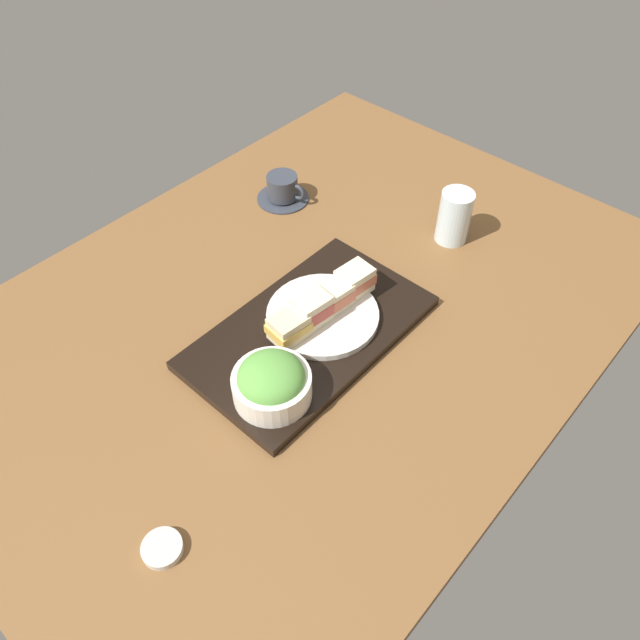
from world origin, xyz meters
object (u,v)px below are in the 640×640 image
at_px(sandwich_nearmost, 289,327).
at_px(small_sauce_dish, 162,548).
at_px(sandwich_inner_near, 312,309).
at_px(sandwich_farmost, 355,280).
at_px(sandwich_plate, 323,315).
at_px(drinking_glass, 454,217).
at_px(sandwich_inner_far, 334,296).
at_px(salad_bowl, 272,382).
at_px(coffee_cup, 283,189).

relative_size(sandwich_nearmost, small_sauce_dish, 1.25).
distance_m(sandwich_inner_near, sandwich_farmost, 0.11).
distance_m(sandwich_inner_near, small_sauce_dish, 0.47).
bearing_deg(sandwich_nearmost, sandwich_plate, -3.70).
relative_size(drinking_glass, small_sauce_dish, 1.97).
relative_size(sandwich_inner_near, sandwich_inner_far, 0.97).
bearing_deg(salad_bowl, sandwich_nearmost, 30.70).
height_order(sandwich_plate, sandwich_inner_far, sandwich_inner_far).
bearing_deg(small_sauce_dish, sandwich_nearmost, 17.83).
bearing_deg(sandwich_farmost, sandwich_plate, 176.30).
bearing_deg(salad_bowl, sandwich_inner_near, 19.97).
relative_size(salad_bowl, drinking_glass, 1.13).
relative_size(sandwich_plate, drinking_glass, 1.80).
distance_m(sandwich_plate, sandwich_nearmost, 0.09).
bearing_deg(sandwich_farmost, small_sauce_dish, -168.40).
height_order(sandwich_inner_far, coffee_cup, sandwich_inner_far).
distance_m(salad_bowl, small_sauce_dish, 0.30).
bearing_deg(coffee_cup, salad_bowl, -137.40).
relative_size(sandwich_nearmost, sandwich_inner_far, 1.04).
bearing_deg(drinking_glass, sandwich_inner_near, 174.38).
xyz_separation_m(sandwich_plate, sandwich_nearmost, (-0.08, 0.01, 0.03)).
height_order(sandwich_inner_far, sandwich_farmost, sandwich_farmost).
bearing_deg(sandwich_plate, salad_bowl, -163.31).
bearing_deg(sandwich_nearmost, sandwich_inner_near, -3.70).
xyz_separation_m(salad_bowl, drinking_glass, (0.56, 0.02, 0.00)).
xyz_separation_m(sandwich_farmost, small_sauce_dish, (-0.56, -0.11, -0.05)).
xyz_separation_m(sandwich_nearmost, coffee_cup, (0.32, 0.32, -0.03)).
bearing_deg(sandwich_plate, small_sauce_dish, -165.79).
height_order(sandwich_farmost, salad_bowl, salad_bowl).
bearing_deg(drinking_glass, sandwich_plate, 174.24).
xyz_separation_m(sandwich_plate, drinking_glass, (0.37, -0.04, 0.03)).
relative_size(sandwich_inner_near, coffee_cup, 0.58).
distance_m(sandwich_inner_near, salad_bowl, 0.17).
height_order(sandwich_nearmost, sandwich_inner_near, sandwich_inner_near).
relative_size(sandwich_plate, sandwich_farmost, 2.85).
bearing_deg(small_sauce_dish, sandwich_farmost, 11.60).
relative_size(sandwich_inner_far, small_sauce_dish, 1.20).
xyz_separation_m(sandwich_inner_far, salad_bowl, (-0.22, -0.05, -0.00)).
height_order(sandwich_inner_near, sandwich_inner_far, sandwich_inner_near).
bearing_deg(small_sauce_dish, coffee_cup, 32.49).
distance_m(sandwich_inner_near, drinking_glass, 0.40).
bearing_deg(coffee_cup, sandwich_inner_near, -128.35).
relative_size(sandwich_plate, salad_bowl, 1.59).
height_order(coffee_cup, drinking_glass, drinking_glass).
relative_size(sandwich_inner_near, small_sauce_dish, 1.17).
distance_m(sandwich_plate, drinking_glass, 0.38).
height_order(sandwich_nearmost, salad_bowl, salad_bowl).
bearing_deg(drinking_glass, coffee_cup, 111.14).
xyz_separation_m(sandwich_farmost, drinking_glass, (0.29, -0.03, -0.00)).
xyz_separation_m(sandwich_farmost, salad_bowl, (-0.27, -0.05, -0.00)).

